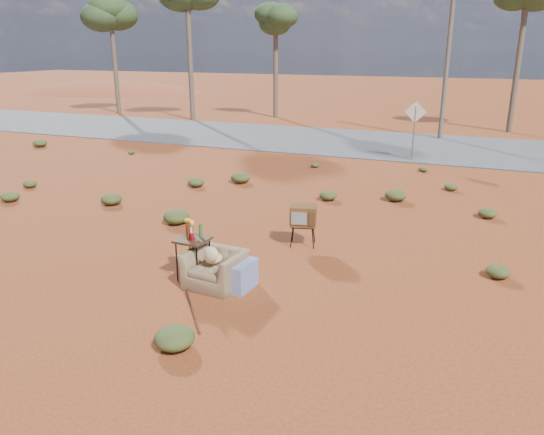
% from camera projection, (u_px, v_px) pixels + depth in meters
% --- Properties ---
extents(ground, '(140.00, 140.00, 0.00)m').
position_uv_depth(ground, '(236.00, 277.00, 9.86)').
color(ground, brown).
rests_on(ground, ground).
extents(highway, '(140.00, 7.00, 0.04)m').
position_uv_depth(highway, '(386.00, 144.00, 23.07)').
color(highway, '#565659').
rests_on(highway, ground).
extents(dirt_mound, '(26.00, 18.00, 2.00)m').
position_uv_depth(dirt_mound, '(108.00, 91.00, 50.58)').
color(dirt_mound, brown).
rests_on(dirt_mound, ground).
extents(armchair, '(1.21, 0.75, 0.86)m').
position_uv_depth(armchair, '(219.00, 265.00, 9.37)').
color(armchair, olive).
rests_on(armchair, ground).
extents(tv_unit, '(0.64, 0.57, 0.89)m').
position_uv_depth(tv_unit, '(303.00, 216.00, 11.23)').
color(tv_unit, black).
rests_on(tv_unit, ground).
extents(side_table, '(0.57, 0.57, 1.09)m').
position_uv_depth(side_table, '(192.00, 236.00, 9.59)').
color(side_table, '#3C2816').
rests_on(side_table, ground).
extents(rusty_bar, '(0.96, 1.21, 0.04)m').
position_uv_depth(rusty_bar, '(192.00, 310.00, 8.58)').
color(rusty_bar, '#532516').
rests_on(rusty_bar, ground).
extents(road_sign, '(0.78, 0.06, 2.19)m').
position_uv_depth(road_sign, '(415.00, 120.00, 19.44)').
color(road_sign, brown).
rests_on(road_sign, ground).
extents(eucalyptus_far_left, '(3.20, 3.20, 7.10)m').
position_uv_depth(eucalyptus_far_left, '(111.00, 14.00, 32.11)').
color(eucalyptus_far_left, brown).
rests_on(eucalyptus_far_left, ground).
extents(eucalyptus_near_left, '(3.20, 3.20, 6.60)m').
position_uv_depth(eucalyptus_near_left, '(276.00, 21.00, 30.44)').
color(eucalyptus_near_left, brown).
rests_on(eucalyptus_near_left, ground).
extents(utility_pole_center, '(1.40, 0.20, 8.00)m').
position_uv_depth(utility_pole_center, '(449.00, 45.00, 23.29)').
color(utility_pole_center, brown).
rests_on(utility_pole_center, ground).
extents(scrub_patch, '(17.49, 8.07, 0.33)m').
position_uv_depth(scrub_patch, '(281.00, 203.00, 14.00)').
color(scrub_patch, '#475324').
rests_on(scrub_patch, ground).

